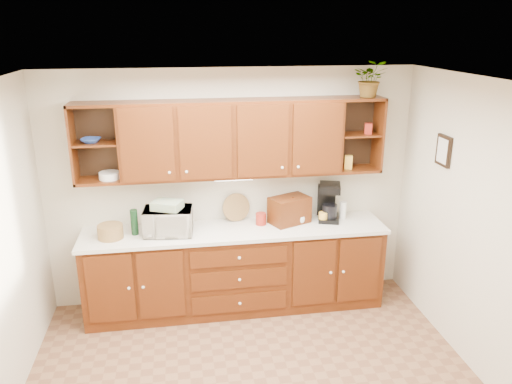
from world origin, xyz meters
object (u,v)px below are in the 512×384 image
object	(u,v)px
coffee_maker	(329,202)
bread_box	(289,210)
potted_plant	(371,79)
microwave	(168,221)

from	to	relation	value
coffee_maker	bread_box	bearing A→B (deg)	-159.70
bread_box	potted_plant	size ratio (longest dim) A/B	1.11
microwave	coffee_maker	size ratio (longest dim) A/B	1.18
microwave	bread_box	size ratio (longest dim) A/B	1.18
bread_box	coffee_maker	size ratio (longest dim) A/B	1.01
coffee_maker	potted_plant	distance (m)	1.39
microwave	bread_box	xyz separation A→B (m)	(1.31, 0.11, 0.01)
bread_box	microwave	bearing A→B (deg)	161.25
microwave	potted_plant	world-z (taller)	potted_plant
bread_box	potted_plant	xyz separation A→B (m)	(0.84, 0.02, 1.39)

